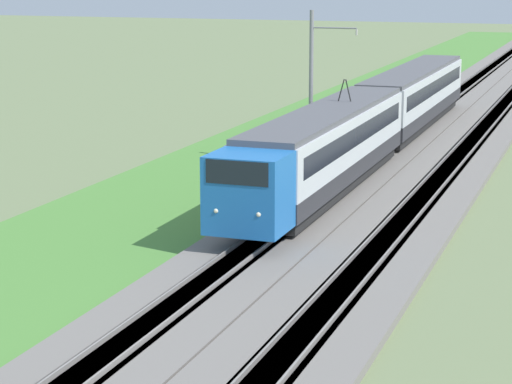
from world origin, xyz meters
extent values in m
cube|color=slate|center=(50.00, 0.00, 0.15)|extent=(240.00, 4.40, 0.30)
cube|color=slate|center=(50.00, -4.49, 0.15)|extent=(240.00, 4.40, 0.30)
cube|color=#4C4238|center=(50.00, 0.00, 0.15)|extent=(240.00, 1.57, 0.30)
cube|color=gray|center=(50.00, 0.53, 0.38)|extent=(240.00, 0.07, 0.15)
cube|color=gray|center=(50.00, -0.53, 0.38)|extent=(240.00, 0.07, 0.15)
cube|color=#4C4238|center=(50.00, -4.49, 0.15)|extent=(240.00, 1.57, 0.30)
cube|color=gray|center=(50.00, -3.95, 0.38)|extent=(240.00, 0.07, 0.15)
cube|color=gray|center=(50.00, -5.02, 0.38)|extent=(240.00, 0.07, 0.15)
cube|color=#4C8438|center=(50.00, 5.25, 0.06)|extent=(240.00, 12.28, 0.12)
cube|color=blue|center=(29.59, 0.00, 2.44)|extent=(2.46, 2.83, 2.88)
cube|color=black|center=(29.22, 0.00, 3.41)|extent=(1.77, 2.36, 0.87)
sphere|color=#F2EAC6|center=(28.41, 0.81, 1.96)|extent=(0.20, 0.20, 0.20)
sphere|color=#F2EAC6|center=(28.41, -0.81, 1.96)|extent=(0.20, 0.20, 0.20)
cube|color=#2D2D33|center=(40.31, 0.00, 1.40)|extent=(18.98, 2.95, 0.81)
cube|color=silver|center=(40.31, 0.00, 2.85)|extent=(18.98, 2.95, 2.08)
cube|color=black|center=(40.31, 0.00, 3.01)|extent=(17.46, 2.97, 0.87)
cube|color=#515156|center=(40.31, 0.00, 4.01)|extent=(18.98, 2.71, 0.25)
cube|color=black|center=(40.31, 0.00, 0.72)|extent=(18.03, 2.51, 0.55)
cylinder|color=black|center=(32.62, 0.53, 0.88)|extent=(0.86, 0.12, 0.86)
cylinder|color=black|center=(32.62, -0.53, 0.88)|extent=(0.86, 0.12, 0.86)
cube|color=#2D2D33|center=(61.12, 0.00, 1.40)|extent=(21.44, 2.95, 0.81)
cube|color=silver|center=(61.12, 0.00, 2.85)|extent=(21.44, 2.95, 2.08)
cube|color=black|center=(61.12, 0.00, 3.01)|extent=(19.73, 2.97, 0.87)
cube|color=#515156|center=(61.12, 0.00, 4.01)|extent=(21.44, 2.71, 0.25)
cube|color=black|center=(61.12, 0.00, 0.72)|extent=(20.37, 2.51, 0.55)
cylinder|color=black|center=(43.16, 0.17, 4.68)|extent=(0.06, 0.33, 1.08)
cylinder|color=black|center=(43.16, -0.17, 4.68)|extent=(0.06, 0.33, 1.08)
cube|color=black|center=(32.62, 0.00, 0.00)|extent=(0.10, 0.10, 0.00)
cylinder|color=slate|center=(46.46, 2.70, 4.19)|extent=(0.22, 0.22, 8.38)
cylinder|color=slate|center=(46.46, 1.50, 7.48)|extent=(0.08, 2.40, 0.08)
cylinder|color=#B2ADA8|center=(46.46, 0.30, 7.28)|extent=(0.10, 0.10, 0.30)
camera|label=1|loc=(-3.82, -12.25, 10.40)|focal=70.00mm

